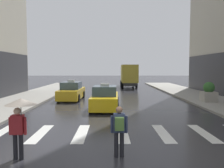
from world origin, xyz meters
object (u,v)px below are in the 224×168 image
object	(u,v)px
pedestrian_with_backpack	(119,128)
planter_mid_block	(209,93)
pedestrian_with_umbrella	(20,112)
box_truck	(129,75)
taxi_second	(72,92)
taxi_lead	(105,98)

from	to	relation	value
pedestrian_with_backpack	planter_mid_block	xyz separation A→B (m)	(7.79, 11.04, -0.10)
pedestrian_with_umbrella	pedestrian_with_backpack	distance (m)	3.14
box_truck	pedestrian_with_umbrella	world-z (taller)	box_truck
pedestrian_with_umbrella	planter_mid_block	distance (m)	15.61
taxi_second	planter_mid_block	bearing A→B (deg)	-10.96
pedestrian_with_umbrella	planter_mid_block	bearing A→B (deg)	45.80
taxi_lead	taxi_second	size ratio (longest dim) A/B	1.00
taxi_second	pedestrian_with_umbrella	distance (m)	13.46
taxi_lead	pedestrian_with_umbrella	distance (m)	9.22
box_truck	pedestrian_with_umbrella	size ratio (longest dim) A/B	3.90
box_truck	planter_mid_block	size ratio (longest dim) A/B	4.73
taxi_second	pedestrian_with_backpack	bearing A→B (deg)	-74.09
taxi_lead	planter_mid_block	distance (m)	8.74
planter_mid_block	taxi_second	bearing A→B (deg)	169.04
box_truck	taxi_lead	bearing A→B (deg)	-100.18
pedestrian_with_backpack	planter_mid_block	bearing A→B (deg)	54.81
taxi_second	box_truck	world-z (taller)	box_truck
box_truck	pedestrian_with_backpack	distance (m)	26.50
pedestrian_with_umbrella	pedestrian_with_backpack	bearing A→B (deg)	2.62
taxi_second	planter_mid_block	world-z (taller)	taxi_second
pedestrian_with_umbrella	pedestrian_with_backpack	size ratio (longest dim) A/B	1.18
taxi_lead	planter_mid_block	xyz separation A→B (m)	(8.43, 2.32, 0.15)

